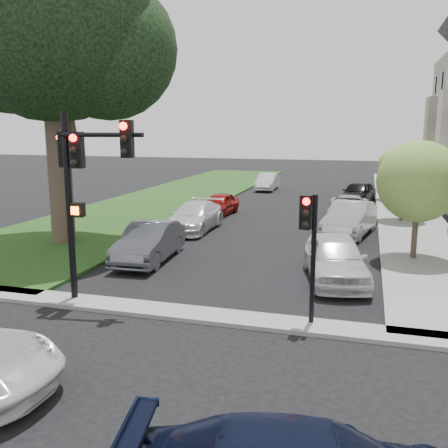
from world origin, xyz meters
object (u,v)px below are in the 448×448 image
(small_tree_a, at_px, (419,182))
(car_parked_9, at_px, (267,182))
(traffic_signal_main, at_px, (82,173))
(car_parked_6, at_px, (194,217))
(small_tree_c, at_px, (396,166))
(car_parked_1, at_px, (350,219))
(car_parked_7, at_px, (219,204))
(car_parked_5, at_px, (149,242))
(traffic_signal_secondary, at_px, (309,236))
(car_parked_2, at_px, (349,208))
(car_parked_0, at_px, (335,258))
(small_tree_b, at_px, (404,175))
(eucalyptus, at_px, (49,14))
(car_parked_3, at_px, (358,193))

(small_tree_a, height_order, car_parked_9, small_tree_a)
(traffic_signal_main, bearing_deg, car_parked_6, 92.29)
(small_tree_c, height_order, car_parked_6, small_tree_c)
(car_parked_1, xyz_separation_m, car_parked_7, (-7.57, 3.72, -0.15))
(car_parked_5, distance_m, car_parked_9, 22.96)
(small_tree_a, bearing_deg, traffic_signal_secondary, -112.65)
(car_parked_2, bearing_deg, car_parked_1, -89.16)
(car_parked_6, height_order, car_parked_7, car_parked_6)
(car_parked_0, bearing_deg, small_tree_b, 65.42)
(eucalyptus, xyz_separation_m, traffic_signal_secondary, (11.49, -6.38, -7.20))
(car_parked_0, bearing_deg, small_tree_c, 70.82)
(car_parked_9, bearing_deg, small_tree_b, -51.96)
(car_parked_0, distance_m, car_parked_1, 7.49)
(traffic_signal_secondary, distance_m, car_parked_6, 12.78)
(small_tree_c, relative_size, car_parked_5, 0.82)
(car_parked_1, xyz_separation_m, car_parked_5, (-7.19, -6.87, -0.06))
(small_tree_b, xyz_separation_m, car_parked_7, (-10.12, -0.44, -1.90))
(car_parked_7, bearing_deg, car_parked_6, -84.56)
(eucalyptus, distance_m, small_tree_b, 18.79)
(car_parked_0, xyz_separation_m, car_parked_7, (-7.39, 11.21, -0.14))
(small_tree_b, distance_m, small_tree_c, 8.35)
(car_parked_0, height_order, car_parked_3, car_parked_0)
(small_tree_a, distance_m, small_tree_b, 8.22)
(small_tree_a, xyz_separation_m, traffic_signal_main, (-9.57, -7.55, 0.73))
(small_tree_c, relative_size, traffic_signal_main, 0.67)
(car_parked_3, bearing_deg, car_parked_9, 153.61)
(car_parked_2, relative_size, car_parked_9, 1.17)
(small_tree_b, height_order, car_parked_1, small_tree_b)
(small_tree_b, height_order, car_parked_2, small_tree_b)
(eucalyptus, distance_m, car_parked_9, 23.64)
(car_parked_2, bearing_deg, car_parked_0, -91.85)
(traffic_signal_secondary, xyz_separation_m, car_parked_6, (-6.83, 10.67, -1.69))
(car_parked_1, relative_size, car_parked_6, 1.00)
(small_tree_a, distance_m, traffic_signal_main, 12.21)
(eucalyptus, bearing_deg, car_parked_0, -10.66)
(car_parked_2, distance_m, car_parked_9, 13.81)
(car_parked_9, bearing_deg, car_parked_7, -93.02)
(traffic_signal_main, height_order, car_parked_0, traffic_signal_main)
(eucalyptus, height_order, small_tree_b, eucalyptus)
(car_parked_0, bearing_deg, car_parked_6, 126.63)
(car_parked_7, bearing_deg, car_parked_2, 7.31)
(car_parked_1, distance_m, car_parked_7, 8.44)
(small_tree_c, distance_m, car_parked_6, 16.86)
(car_parked_9, bearing_deg, small_tree_c, -21.31)
(car_parked_1, relative_size, car_parked_2, 1.01)
(traffic_signal_secondary, bearing_deg, car_parked_7, 114.36)
(small_tree_b, relative_size, car_parked_5, 0.85)
(car_parked_2, bearing_deg, car_parked_6, -146.76)
(small_tree_a, height_order, car_parked_7, small_tree_a)
(small_tree_a, xyz_separation_m, car_parked_5, (-9.74, -2.84, -2.32))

